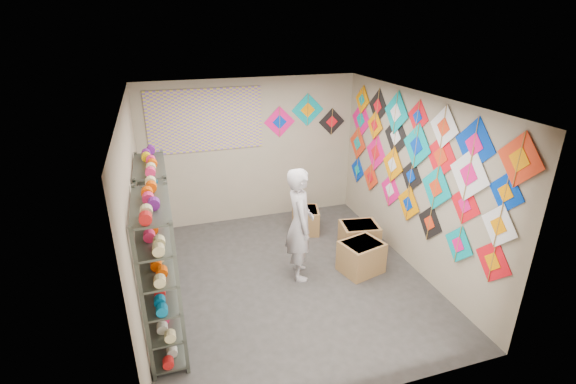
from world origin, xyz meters
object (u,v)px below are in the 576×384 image
object	(u,v)px
shelf_rack_front	(161,277)
carton_a	(361,257)
shopkeeper	(300,224)
carton_c	(305,220)
carton_b	(359,238)
shelf_rack_back	(157,227)

from	to	relation	value
shelf_rack_front	carton_a	bearing A→B (deg)	13.78
shopkeeper	carton_c	distance (m)	1.55
carton_b	carton_a	bearing A→B (deg)	-104.73
shelf_rack_front	shopkeeper	distance (m)	2.19
shelf_rack_front	carton_c	xyz separation A→B (m)	(2.55, 2.21, -0.73)
shelf_rack_front	shopkeeper	world-z (taller)	shelf_rack_front
shelf_rack_front	shelf_rack_back	distance (m)	1.30
shelf_rack_back	carton_b	xyz separation A→B (m)	(3.18, -0.02, -0.70)
carton_c	shelf_rack_back	bearing A→B (deg)	-144.97
shelf_rack_back	carton_a	xyz separation A→B (m)	(2.93, -0.58, -0.70)
carton_a	carton_b	world-z (taller)	carton_a
shopkeeper	carton_a	size ratio (longest dim) A/B	2.90
shelf_rack_back	carton_c	distance (m)	2.81
carton_a	carton_b	xyz separation A→B (m)	(0.25, 0.57, -0.00)
shopkeeper	carton_c	xyz separation A→B (m)	(0.57, 1.30, -0.64)
shelf_rack_back	carton_b	world-z (taller)	shelf_rack_back
shelf_rack_back	shopkeeper	bearing A→B (deg)	-10.91
shopkeeper	carton_c	world-z (taller)	shopkeeper
carton_b	shelf_rack_front	bearing A→B (deg)	-149.15
carton_c	carton_b	bearing A→B (deg)	-40.74
shelf_rack_back	shopkeeper	size ratio (longest dim) A/B	1.09
shelf_rack_back	carton_b	distance (m)	3.25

